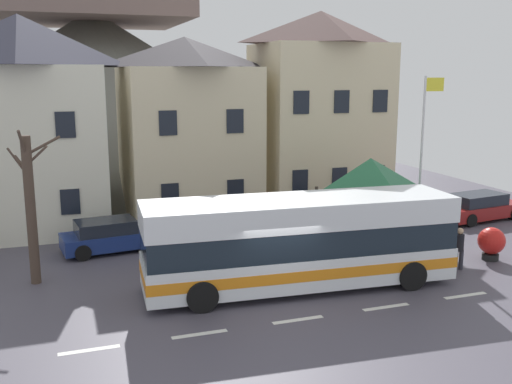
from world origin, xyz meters
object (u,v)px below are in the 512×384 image
(parked_car_03, at_px, (359,218))
(pedestrian_00, at_px, (459,247))
(townhouse_01, at_px, (186,128))
(flagpole, at_px, (423,148))
(bus_shelter, at_px, (370,175))
(public_bench, at_px, (327,228))
(townhouse_00, at_px, (25,125))
(parked_car_01, at_px, (479,207))
(townhouse_02, at_px, (319,113))
(pedestrian_01, at_px, (432,228))
(harbour_buoy, at_px, (491,242))
(bare_tree_00, at_px, (31,206))
(hilltop_castle, at_px, (94,82))
(transit_bus, at_px, (300,243))
(parked_car_02, at_px, (109,236))

(parked_car_03, relative_size, pedestrian_00, 2.60)
(townhouse_01, bearing_deg, parked_car_03, -41.51)
(townhouse_01, height_order, flagpole, townhouse_01)
(bus_shelter, bearing_deg, public_bench, 119.51)
(townhouse_00, xyz_separation_m, flagpole, (15.96, -7.70, -0.78))
(bus_shelter, xyz_separation_m, flagpole, (2.48, -0.04, 1.04))
(townhouse_01, xyz_separation_m, parked_car_01, (13.54, -5.79, -3.83))
(townhouse_01, distance_m, townhouse_02, 7.04)
(pedestrian_01, bearing_deg, bus_shelter, 152.23)
(pedestrian_00, xyz_separation_m, harbour_buoy, (1.96, 0.56, -0.15))
(townhouse_01, height_order, bare_tree_00, townhouse_01)
(hilltop_castle, bearing_deg, bare_tree_00, -98.39)
(townhouse_02, height_order, harbour_buoy, townhouse_02)
(townhouse_01, height_order, parked_car_03, townhouse_01)
(townhouse_00, distance_m, parked_car_01, 22.17)
(public_bench, bearing_deg, townhouse_00, 154.78)
(townhouse_00, relative_size, townhouse_02, 0.95)
(townhouse_02, xyz_separation_m, hilltop_castle, (-10.05, 20.72, 1.39))
(townhouse_00, height_order, bus_shelter, townhouse_00)
(parked_car_01, xyz_separation_m, parked_car_03, (-6.85, -0.14, 0.01))
(hilltop_castle, xyz_separation_m, harbour_buoy, (12.71, -31.14, -5.83))
(pedestrian_00, xyz_separation_m, public_bench, (-2.76, 5.47, -0.41))
(townhouse_02, distance_m, flagpole, 7.56)
(townhouse_02, relative_size, flagpole, 1.46)
(bare_tree_00, bearing_deg, hilltop_castle, 81.61)
(transit_bus, distance_m, harbour_buoy, 8.35)
(pedestrian_00, distance_m, bare_tree_00, 15.44)
(pedestrian_01, bearing_deg, harbour_buoy, -53.54)
(townhouse_00, height_order, parked_car_01, townhouse_00)
(transit_bus, relative_size, flagpole, 1.51)
(transit_bus, bearing_deg, bus_shelter, 40.42)
(bus_shelter, bearing_deg, flagpole, -0.86)
(townhouse_02, relative_size, parked_car_01, 2.19)
(parked_car_01, distance_m, public_bench, 8.66)
(bus_shelter, bearing_deg, parked_car_01, 17.04)
(parked_car_03, bearing_deg, pedestrian_00, 104.19)
(parked_car_02, bearing_deg, parked_car_01, -9.35)
(townhouse_02, relative_size, transit_bus, 0.96)
(townhouse_01, xyz_separation_m, townhouse_02, (6.96, -0.81, 0.68))
(parked_car_01, distance_m, harbour_buoy, 6.71)
(parked_car_01, distance_m, flagpole, 6.64)
(townhouse_00, distance_m, hilltop_castle, 20.92)
(pedestrian_01, bearing_deg, hilltop_castle, 111.15)
(townhouse_00, relative_size, transit_bus, 0.91)
(townhouse_00, relative_size, bus_shelter, 2.58)
(parked_car_01, bearing_deg, parked_car_03, 173.31)
(townhouse_01, distance_m, parked_car_01, 15.22)
(public_bench, bearing_deg, parked_car_03, 12.70)
(parked_car_01, relative_size, public_bench, 2.97)
(parked_car_02, height_order, bare_tree_00, bare_tree_00)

